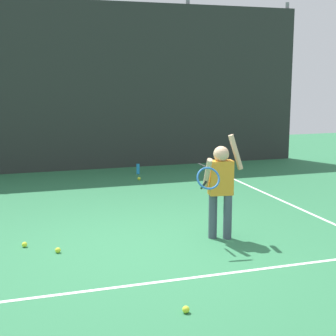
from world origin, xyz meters
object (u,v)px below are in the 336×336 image
object	(u,v)px
tennis_ball_0	(186,309)
tennis_ball_3	(24,245)
tennis_ball_1	(228,214)
tennis_ball_4	(139,179)
water_bottle	(138,169)
tennis_ball_5	(58,250)
tennis_player	(220,184)

from	to	relation	value
tennis_ball_0	tennis_ball_3	world-z (taller)	same
tennis_ball_1	tennis_ball_4	size ratio (longest dim) A/B	1.00
tennis_ball_0	tennis_ball_3	distance (m)	2.62
water_bottle	tennis_ball_3	distance (m)	4.86
tennis_ball_4	tennis_ball_5	bearing A→B (deg)	-117.41
tennis_ball_3	tennis_ball_5	world-z (taller)	same
tennis_player	tennis_ball_5	distance (m)	2.16
tennis_player	tennis_ball_5	size ratio (longest dim) A/B	20.46
water_bottle	tennis_ball_4	size ratio (longest dim) A/B	3.33
tennis_player	tennis_ball_0	size ratio (longest dim) A/B	20.46
tennis_ball_4	tennis_ball_5	size ratio (longest dim) A/B	1.00
tennis_ball_5	tennis_ball_0	bearing A→B (deg)	-64.50
tennis_player	tennis_ball_1	xyz separation A→B (m)	(0.55, 0.93, -0.69)
water_bottle	tennis_ball_5	distance (m)	4.98
tennis_player	tennis_ball_4	size ratio (longest dim) A/B	20.46
tennis_ball_1	tennis_ball_5	bearing A→B (deg)	-162.08
water_bottle	tennis_ball_4	xyz separation A→B (m)	(-0.15, -0.64, -0.08)
tennis_ball_4	tennis_ball_5	distance (m)	4.34
tennis_player	water_bottle	xyz separation A→B (m)	(0.10, 4.58, -0.62)
tennis_ball_0	tennis_ball_1	bearing A→B (deg)	58.98
tennis_ball_4	tennis_ball_5	xyz separation A→B (m)	(-2.00, -3.85, 0.00)
tennis_ball_1	tennis_ball_3	distance (m)	3.01
tennis_player	water_bottle	bearing A→B (deg)	96.49
tennis_ball_3	tennis_ball_0	bearing A→B (deg)	-60.36
tennis_ball_3	tennis_ball_4	xyz separation A→B (m)	(2.37, 3.51, 0.00)
tennis_ball_4	tennis_ball_1	bearing A→B (deg)	-78.78
tennis_ball_5	tennis_ball_1	bearing A→B (deg)	17.92
tennis_player	tennis_ball_5	xyz separation A→B (m)	(-2.05, 0.09, -0.69)
tennis_ball_3	tennis_ball_5	bearing A→B (deg)	-42.27
tennis_ball_0	tennis_ball_4	distance (m)	5.89
tennis_ball_1	tennis_ball_5	world-z (taller)	same
tennis_ball_4	tennis_ball_3	bearing A→B (deg)	-123.96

